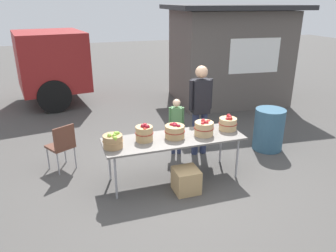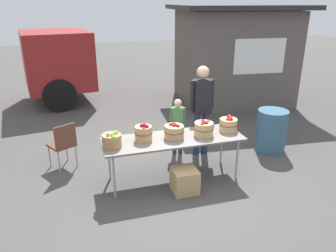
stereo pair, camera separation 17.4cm
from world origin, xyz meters
name	(u,v)px [view 1 (the left image)]	position (x,y,z in m)	size (l,w,h in m)	color
ground_plane	(174,178)	(0.00, 0.00, 0.00)	(40.00, 40.00, 0.00)	#474442
market_table	(174,140)	(0.00, 0.00, 0.71)	(2.30, 0.76, 0.75)	slate
apple_basket_green_0	(113,141)	(-1.00, -0.05, 0.86)	(0.32, 0.32, 0.25)	#A87F51
apple_basket_red_0	(144,133)	(-0.48, 0.05, 0.88)	(0.29, 0.29, 0.30)	tan
apple_basket_red_1	(175,131)	(0.02, 0.01, 0.86)	(0.34, 0.34, 0.25)	tan
apple_basket_red_2	(204,128)	(0.52, -0.04, 0.87)	(0.33, 0.33, 0.27)	tan
apple_basket_red_3	(228,123)	(1.01, 0.06, 0.87)	(0.32, 0.32, 0.26)	tan
vendor_adult	(200,104)	(0.80, 0.77, 1.03)	(0.46, 0.24, 1.75)	#262D4C
child_customer	(176,122)	(0.38, 0.91, 0.66)	(0.28, 0.20, 1.12)	#262D4C
food_kiosk	(228,54)	(3.12, 4.02, 1.38)	(3.76, 3.22, 2.74)	#59514C
folding_chair	(62,144)	(-1.75, 0.91, 0.51)	(0.55, 0.55, 0.86)	brown
trash_barrel	(269,129)	(2.22, 0.53, 0.42)	(0.59, 0.59, 0.84)	#335972
produce_crate	(186,180)	(0.05, -0.44, 0.19)	(0.39, 0.39, 0.39)	tan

